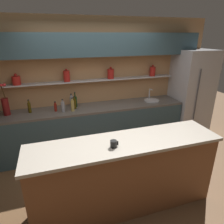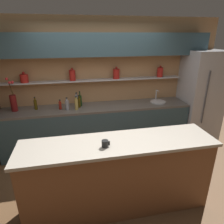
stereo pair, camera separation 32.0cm
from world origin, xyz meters
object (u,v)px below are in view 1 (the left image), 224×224
flower_vase (5,105)px  coffee_mug (114,144)px  bottle_oil_0 (29,107)px  bottle_wine_5 (75,102)px  refrigerator (190,95)px  bottle_sauce_4 (55,107)px  bottle_spirit_6 (72,105)px  bottle_spirit_3 (72,101)px  bottle_spirit_1 (63,107)px  sink_fixture (151,100)px  bottle_oil_2 (75,104)px

flower_vase → coffee_mug: (1.42, -1.78, -0.05)m
bottle_oil_0 → bottle_wine_5: bearing=3.0°
refrigerator → coffee_mug: refrigerator is taller
bottle_sauce_4 → coffee_mug: 1.81m
bottle_oil_0 → bottle_spirit_6: bearing=-12.2°
bottle_oil_0 → bottle_spirit_3: bottle_spirit_3 is taller
bottle_oil_0 → bottle_spirit_1: 0.61m
sink_fixture → bottle_oil_0: 2.48m
refrigerator → bottle_spirit_1: 2.85m
refrigerator → bottle_oil_2: refrigerator is taller
flower_vase → bottle_spirit_6: flower_vase is taller
flower_vase → bottle_wine_5: flower_vase is taller
bottle_spirit_3 → refrigerator: bearing=-4.4°
flower_vase → bottle_spirit_1: (0.97, -0.14, -0.09)m
flower_vase → bottle_spirit_3: flower_vase is taller
bottle_oil_2 → bottle_wine_5: (0.02, 0.09, 0.01)m
coffee_mug → bottle_sauce_4: bearing=108.7°
refrigerator → coffee_mug: (-2.40, -1.68, 0.08)m
bottle_oil_0 → coffee_mug: (1.04, -1.78, 0.04)m
bottle_sauce_4 → bottle_spirit_6: (0.31, -0.09, 0.03)m
refrigerator → bottle_sauce_4: 2.98m
bottle_spirit_1 → bottle_oil_2: size_ratio=0.97×
refrigerator → sink_fixture: size_ratio=6.08×
bottle_spirit_3 → bottle_spirit_1: bearing=-127.9°
flower_vase → bottle_oil_0: 0.39m
bottle_oil_0 → bottle_oil_2: (0.82, -0.05, 0.00)m
sink_fixture → bottle_wine_5: (-1.63, 0.10, 0.09)m
refrigerator → bottle_spirit_3: refrigerator is taller
bottle_sauce_4 → bottle_wine_5: (0.39, 0.12, 0.03)m
bottle_oil_0 → bottle_spirit_1: size_ratio=1.02×
bottle_spirit_3 → bottle_oil_2: bearing=-74.0°
bottle_oil_2 → bottle_spirit_3: (-0.04, 0.15, 0.01)m
flower_vase → bottle_oil_0: (0.38, 0.00, -0.09)m
bottle_spirit_6 → coffee_mug: (0.27, -1.62, 0.03)m
sink_fixture → bottle_spirit_1: bearing=-177.4°
bottle_spirit_3 → coffee_mug: (0.26, -1.88, 0.03)m
bottle_oil_0 → bottle_spirit_3: bearing=7.4°
coffee_mug → refrigerator: bearing=34.9°
bottle_oil_2 → bottle_wine_5: size_ratio=0.83×
bottle_oil_0 → bottle_spirit_1: bearing=-13.6°
flower_vase → bottle_spirit_6: bearing=-8.0°
bottle_wine_5 → bottle_oil_0: bearing=-177.0°
sink_fixture → bottle_oil_2: bearing=179.6°
sink_fixture → bottle_spirit_1: 1.89m
bottle_oil_0 → bottle_spirit_1: bottle_oil_0 is taller
bottle_spirit_3 → bottle_sauce_4: bearing=-151.7°
bottle_oil_0 → bottle_sauce_4: bearing=-9.0°
bottle_oil_0 → bottle_spirit_3: 0.78m
bottle_oil_0 → coffee_mug: size_ratio=2.52×
flower_vase → bottle_sauce_4: (0.84, -0.07, -0.11)m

